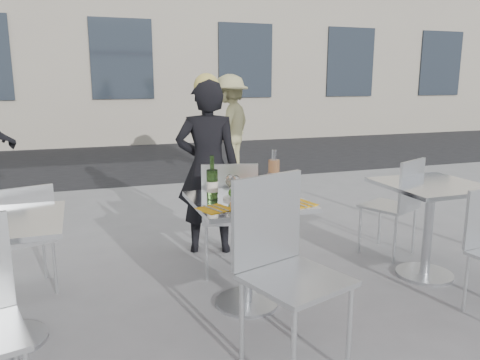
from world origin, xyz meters
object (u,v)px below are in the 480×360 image
object	(u,v)px
wineglass_white_b	(236,182)
napkin_left	(215,209)
carafe	(274,174)
sugar_shaker	(263,187)
side_chair_rfar	(399,199)
woman_diner	(208,168)
side_table_right	(430,210)
chair_far	(229,209)
salad_plate	(240,194)
napkin_right	(299,204)
pizza_near	(258,205)
main_table	(247,230)
wineglass_red_b	(269,179)
wineglass_white_a	(230,181)
wine_bottle	(212,183)
pedestrian_b	(230,126)
side_chair_lfar	(25,231)
chair_near	(282,256)
pizza_far	(254,189)
wineglass_red_a	(256,183)

from	to	relation	value
wineglass_white_b	napkin_left	distance (m)	0.32
carafe	sugar_shaker	world-z (taller)	carafe
side_chair_rfar	woman_diner	distance (m)	1.68
side_table_right	napkin_left	distance (m)	1.79
chair_far	wineglass_white_b	distance (m)	0.56
side_table_right	salad_plate	world-z (taller)	salad_plate
sugar_shaker	napkin_right	distance (m)	0.34
woman_diner	pizza_near	distance (m)	1.30
side_chair_rfar	carafe	world-z (taller)	carafe
pizza_near	carafe	world-z (taller)	carafe
chair_far	salad_plate	size ratio (longest dim) A/B	4.18
main_table	wineglass_red_b	world-z (taller)	wineglass_red_b
pizza_near	wineglass_white_a	xyz separation A→B (m)	(-0.09, 0.29, 0.10)
napkin_right	wine_bottle	bearing A→B (deg)	136.48
pedestrian_b	sugar_shaker	bearing A→B (deg)	26.00
carafe	wineglass_white_a	xyz separation A→B (m)	(-0.35, -0.09, -0.01)
pedestrian_b	wineglass_white_b	distance (m)	4.46
main_table	side_table_right	world-z (taller)	same
wineglass_white_a	side_chair_lfar	bearing A→B (deg)	158.26
chair_near	wineglass_white_a	bearing A→B (deg)	74.57
napkin_left	napkin_right	size ratio (longest dim) A/B	1.06
side_chair_lfar	wineglass_red_b	bearing A→B (deg)	144.60
wineglass_red_b	side_table_right	bearing A→B (deg)	-2.63
pizza_near	carafe	xyz separation A→B (m)	(0.27, 0.38, 0.11)
side_table_right	woman_diner	xyz separation A→B (m)	(-1.47, 1.11, 0.23)
pizza_far	carafe	xyz separation A→B (m)	(0.14, -0.01, 0.10)
side_table_right	napkin_left	world-z (taller)	napkin_left
side_chair_rfar	pizza_far	world-z (taller)	side_chair_rfar
side_chair_lfar	napkin_right	xyz separation A→B (m)	(1.70, -0.85, 0.27)
chair_far	wineglass_red_a	distance (m)	0.61
side_chair_lfar	woman_diner	size ratio (longest dim) A/B	0.54
chair_near	wine_bottle	size ratio (longest dim) A/B	3.48
side_chair_rfar	pedestrian_b	bearing A→B (deg)	-110.37
chair_near	pizza_near	distance (m)	0.51
pizza_far	wineglass_red_b	xyz separation A→B (m)	(0.06, -0.14, 0.09)
pedestrian_b	wineglass_red_b	xyz separation A→B (m)	(-1.08, -4.24, 0.05)
chair_near	wine_bottle	bearing A→B (deg)	84.79
pizza_far	napkin_right	world-z (taller)	pizza_far
carafe	wineglass_red_b	size ratio (longest dim) A/B	1.84
chair_far	salad_plate	bearing A→B (deg)	95.44
napkin_right	wineglass_red_a	bearing A→B (deg)	122.96
side_chair_lfar	wineglass_red_a	world-z (taller)	wineglass_red_a
pizza_far	wineglass_red_b	bearing A→B (deg)	-67.87
wineglass_white_a	salad_plate	bearing A→B (deg)	-63.25
pedestrian_b	wine_bottle	world-z (taller)	pedestrian_b
napkin_left	carafe	bearing A→B (deg)	13.38
side_table_right	wineglass_white_a	xyz separation A→B (m)	(-1.59, 0.09, 0.32)
wineglass_white_b	wineglass_white_a	bearing A→B (deg)	118.73
side_chair_rfar	wineglass_red_b	size ratio (longest dim) A/B	5.53
wineglass_red_a	napkin_right	xyz separation A→B (m)	(0.21, -0.20, -0.11)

